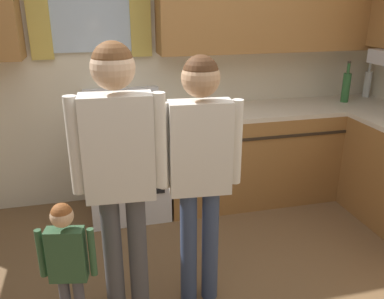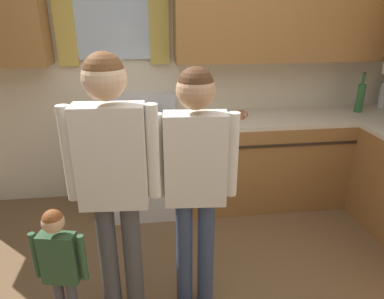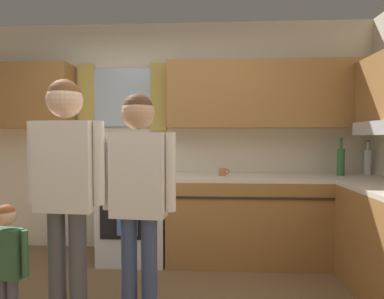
# 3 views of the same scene
# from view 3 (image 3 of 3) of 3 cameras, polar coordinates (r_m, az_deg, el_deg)

# --- Properties ---
(back_wall_unit) EXTENTS (4.60, 0.42, 2.60)m
(back_wall_unit) POSITION_cam_3_polar(r_m,az_deg,el_deg) (3.62, -3.89, 5.19)
(back_wall_unit) COLOR beige
(back_wall_unit) RESTS_ON ground
(kitchen_counter_run) EXTENTS (2.23, 2.04, 0.90)m
(kitchen_counter_run) POSITION_cam_3_polar(r_m,az_deg,el_deg) (3.20, 21.82, -13.33)
(kitchen_counter_run) COLOR #9E6B38
(kitchen_counter_run) RESTS_ON ground
(stove_oven) EXTENTS (0.68, 0.67, 1.10)m
(stove_oven) POSITION_cam_3_polar(r_m,az_deg,el_deg) (3.51, -10.13, -11.50)
(stove_oven) COLOR silver
(stove_oven) RESTS_ON ground
(bottle_wine_green) EXTENTS (0.08, 0.08, 0.39)m
(bottle_wine_green) POSITION_cam_3_polar(r_m,az_deg,el_deg) (3.64, 25.29, -1.89)
(bottle_wine_green) COLOR #2D6633
(bottle_wine_green) RESTS_ON kitchen_counter_run
(bottle_tall_clear) EXTENTS (0.07, 0.07, 0.37)m
(bottle_tall_clear) POSITION_cam_3_polar(r_m,az_deg,el_deg) (3.90, 29.17, -1.85)
(bottle_tall_clear) COLOR silver
(bottle_tall_clear) RESTS_ON kitchen_counter_run
(cup_terracotta) EXTENTS (0.11, 0.07, 0.08)m
(cup_terracotta) POSITION_cam_3_polar(r_m,az_deg,el_deg) (3.30, 5.61, -4.06)
(cup_terracotta) COLOR #B76642
(cup_terracotta) RESTS_ON kitchen_counter_run
(adult_holding_child) EXTENTS (0.52, 0.23, 1.67)m
(adult_holding_child) POSITION_cam_3_polar(r_m,az_deg,el_deg) (2.20, -21.82, -4.43)
(adult_holding_child) COLOR #4C4C51
(adult_holding_child) RESTS_ON ground
(adult_in_plaid) EXTENTS (0.49, 0.21, 1.58)m
(adult_in_plaid) POSITION_cam_3_polar(r_m,az_deg,el_deg) (2.10, -9.63, -6.14)
(adult_in_plaid) COLOR #38476B
(adult_in_plaid) RESTS_ON ground
(small_child) EXTENTS (0.30, 0.12, 0.89)m
(small_child) POSITION_cam_3_polar(r_m,az_deg,el_deg) (2.34, -30.44, -16.60)
(small_child) COLOR #4C4C56
(small_child) RESTS_ON ground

